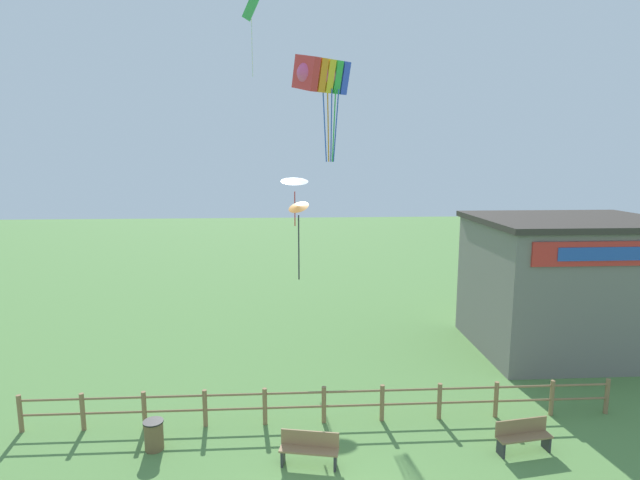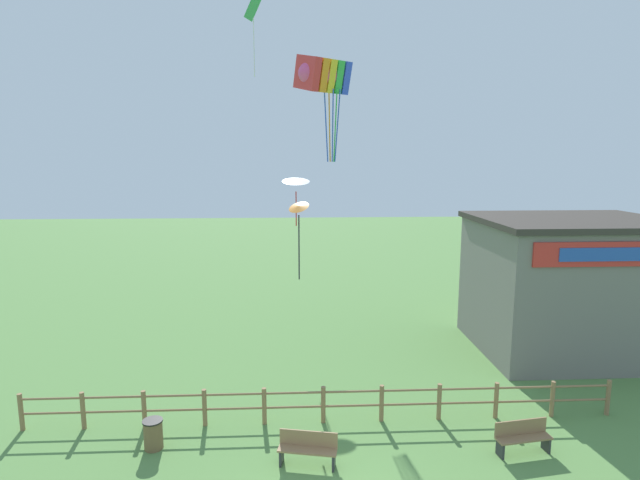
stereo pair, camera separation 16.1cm
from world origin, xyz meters
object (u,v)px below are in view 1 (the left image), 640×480
park_bench_by_building (523,435)px  kite_orange_delta (299,213)px  kite_rainbow_parafoil (321,75)px  trash_bin (154,435)px  kite_green_diamond (251,16)px  seaside_building (567,284)px  kite_white_delta (295,181)px  park_bench_near_fence (309,448)px

park_bench_by_building → kite_orange_delta: size_ratio=0.58×
kite_rainbow_parafoil → kite_orange_delta: (-1.15, -5.66, -5.53)m
trash_bin → kite_green_diamond: 19.68m
trash_bin → kite_green_diamond: size_ratio=0.22×
kite_orange_delta → seaside_building: bearing=13.4°
trash_bin → kite_white_delta: size_ratio=0.38×
trash_bin → kite_rainbow_parafoil: 15.85m
park_bench_by_building → kite_orange_delta: bearing=142.5°
trash_bin → kite_rainbow_parafoil: (5.36, 9.65, 11.37)m
park_bench_near_fence → kite_white_delta: kite_white_delta is taller
park_bench_near_fence → park_bench_by_building: same height
kite_green_diamond → kite_orange_delta: 12.75m
kite_orange_delta → kite_white_delta: kite_white_delta is taller
seaside_building → trash_bin: bearing=-156.8°
kite_orange_delta → trash_bin: bearing=-136.4°
seaside_building → kite_white_delta: size_ratio=3.46×
seaside_building → kite_orange_delta: bearing=-166.6°
seaside_building → kite_rainbow_parafoil: kite_rainbow_parafoil is taller
park_bench_near_fence → kite_green_diamond: kite_green_diamond is taller
seaside_building → park_bench_by_building: (-5.31, -7.45, -2.37)m
seaside_building → trash_bin: 17.23m
trash_bin → park_bench_near_fence: bearing=-12.8°
seaside_building → kite_rainbow_parafoil: size_ratio=1.66×
park_bench_by_building → kite_white_delta: size_ratio=0.73×
seaside_building → park_bench_near_fence: seaside_building is taller
park_bench_by_building → kite_green_diamond: size_ratio=0.42×
kite_rainbow_parafoil → kite_green_diamond: 5.69m
park_bench_near_fence → park_bench_by_building: (6.01, 0.26, 0.00)m
park_bench_by_building → kite_white_delta: bearing=122.5°
park_bench_by_building → kite_green_diamond: 21.65m
kite_orange_delta → kite_white_delta: bearing=90.8°
park_bench_by_building → trash_bin: bearing=176.0°
trash_bin → kite_orange_delta: bearing=43.6°
kite_rainbow_parafoil → park_bench_near_fence: bearing=-95.4°
kite_green_diamond → park_bench_by_building: bearing=-58.9°
park_bench_by_building → kite_rainbow_parafoil: 16.15m
kite_orange_delta → kite_white_delta: 5.16m
seaside_building → park_bench_by_building: 9.45m
trash_bin → kite_orange_delta: (4.20, 4.00, 5.83)m
kite_rainbow_parafoil → kite_white_delta: 4.84m
kite_rainbow_parafoil → kite_white_delta: kite_rainbow_parafoil is taller
trash_bin → kite_rainbow_parafoil: kite_rainbow_parafoil is taller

